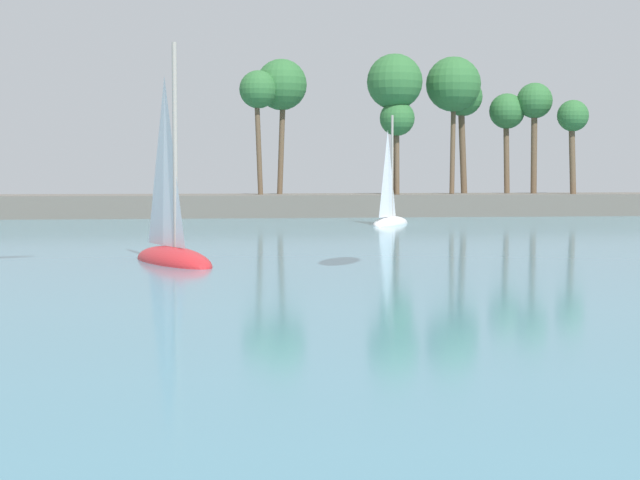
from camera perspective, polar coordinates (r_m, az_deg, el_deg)
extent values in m
cube|color=teal|center=(65.51, -5.59, 0.51)|extent=(220.00, 115.30, 0.06)
cube|color=#605B54|center=(83.09, -5.83, 1.85)|extent=(102.73, 6.00, 1.80)
cylinder|color=brown|center=(82.79, -3.36, 5.32)|extent=(0.70, 0.62, 8.24)
sphere|color=#2D6633|center=(82.99, -3.37, 8.16)|extent=(2.97, 2.97, 2.97)
cylinder|color=brown|center=(83.15, 4.20, 4.54)|extent=(0.39, 0.61, 6.00)
sphere|color=#2D6633|center=(83.23, 4.21, 6.61)|extent=(2.76, 2.76, 2.76)
cylinder|color=brown|center=(84.09, -2.10, 5.47)|extent=(0.74, 0.61, 8.72)
sphere|color=#2D6633|center=(84.31, -2.11, 8.43)|extent=(4.06, 4.06, 4.06)
cylinder|color=brown|center=(88.08, 10.08, 4.71)|extent=(0.51, 0.82, 6.77)
sphere|color=#2D6633|center=(88.19, 10.11, 6.90)|extent=(2.90, 2.90, 2.90)
cylinder|color=brown|center=(87.19, 7.74, 5.12)|extent=(0.92, 0.68, 7.93)
sphere|color=#2D6633|center=(87.36, 7.76, 7.72)|extent=(3.19, 3.19, 3.19)
cylinder|color=brown|center=(86.92, 13.53, 4.51)|extent=(0.70, 0.54, 6.29)
sphere|color=#2D6633|center=(87.01, 13.56, 6.58)|extent=(2.52, 2.52, 2.52)
cylinder|color=brown|center=(83.40, 4.06, 5.53)|extent=(0.45, 0.45, 8.87)
sphere|color=#2D6633|center=(83.64, 4.07, 8.57)|extent=(4.39, 4.39, 4.39)
cylinder|color=brown|center=(85.80, 7.22, 5.45)|extent=(0.61, 0.89, 8.84)
sphere|color=#2D6633|center=(86.02, 7.25, 8.39)|extent=(4.42, 4.42, 4.42)
cylinder|color=brown|center=(88.00, 11.54, 4.96)|extent=(0.59, 0.69, 7.59)
sphere|color=#2D6633|center=(88.15, 11.57, 7.42)|extent=(2.90, 2.90, 2.90)
ellipsoid|color=red|center=(43.61, -7.97, -1.22)|extent=(4.41, 6.88, 1.33)
cylinder|color=gray|center=(43.13, -7.87, 5.11)|extent=(0.20, 0.20, 8.29)
pyramid|color=silver|center=(44.17, -8.40, 4.27)|extent=(1.34, 2.83, 7.05)
ellipsoid|color=white|center=(71.85, 3.85, 0.85)|extent=(4.13, 5.61, 1.10)
cylinder|color=gray|center=(72.00, 3.93, 4.04)|extent=(0.17, 0.17, 6.88)
pyramid|color=silver|center=(71.12, 3.69, 3.62)|extent=(1.35, 2.24, 5.85)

